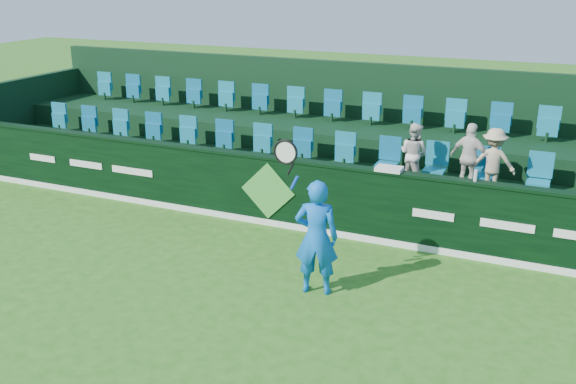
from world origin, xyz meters
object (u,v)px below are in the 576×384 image
at_px(tennis_player, 316,236).
at_px(drinks_bottle, 476,176).
at_px(towel, 389,169).
at_px(spectator_left, 414,154).
at_px(spectator_middle, 470,157).
at_px(spectator_right, 493,161).

relative_size(tennis_player, drinks_bottle, 12.57).
xyz_separation_m(tennis_player, towel, (0.48, 2.22, 0.48)).
relative_size(spectator_left, spectator_middle, 0.93).
bearing_deg(spectator_left, towel, 102.79).
bearing_deg(spectator_right, spectator_middle, -2.38).
bearing_deg(drinks_bottle, spectator_middle, 103.20).
bearing_deg(spectator_middle, spectator_left, 16.03).
bearing_deg(tennis_player, spectator_right, 58.17).
xyz_separation_m(spectator_right, drinks_bottle, (-0.15, -1.12, 0.04)).
xyz_separation_m(spectator_left, spectator_middle, (1.02, 0.00, 0.05)).
bearing_deg(drinks_bottle, towel, 180.00).
bearing_deg(towel, spectator_middle, 43.39).
xyz_separation_m(tennis_player, drinks_bottle, (1.93, 2.22, 0.54)).
bearing_deg(spectator_left, tennis_player, 100.20).
height_order(towel, drinks_bottle, drinks_bottle).
distance_m(spectator_left, spectator_middle, 1.02).
xyz_separation_m(tennis_player, spectator_left, (0.64, 3.34, 0.48)).
distance_m(spectator_left, drinks_bottle, 1.71).
distance_m(tennis_player, spectator_right, 3.96).
height_order(spectator_middle, spectator_right, spectator_middle).
distance_m(towel, drinks_bottle, 1.45).
bearing_deg(spectator_left, spectator_right, -158.94).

